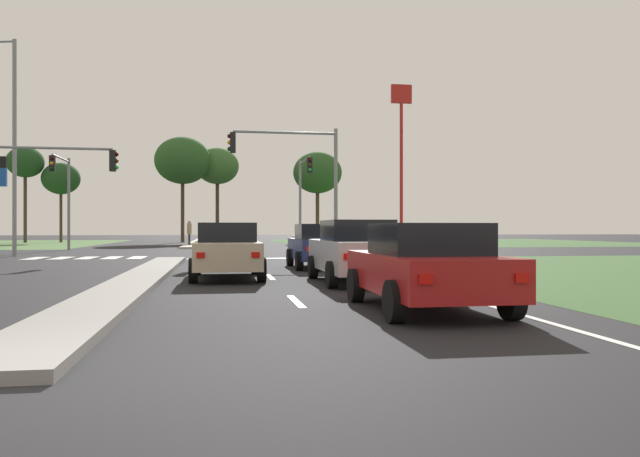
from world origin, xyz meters
name	(u,v)px	position (x,y,z in m)	size (l,w,h in m)	color
ground_plane	(182,253)	(0.00, 30.00, 0.00)	(200.00, 200.00, 0.00)	black
grass_verge_far_right	(451,242)	(25.50, 54.50, 0.00)	(35.00, 35.00, 0.01)	#385B2D
median_island_near	(140,279)	(0.00, 11.00, 0.07)	(1.20, 22.00, 0.14)	gray
median_island_far	(197,242)	(0.00, 55.00, 0.07)	(1.20, 36.00, 0.14)	#ADA89E
lane_dash_near	(296,301)	(3.50, 5.87, 0.01)	(0.14, 2.00, 0.01)	silver
lane_dash_second	(270,277)	(3.50, 11.87, 0.01)	(0.14, 2.00, 0.01)	silver
lane_dash_third	(257,265)	(3.50, 17.87, 0.01)	(0.14, 2.00, 0.01)	silver
lane_dash_fourth	(250,258)	(3.50, 23.87, 0.01)	(0.14, 2.00, 0.01)	silver
lane_dash_fifth	(244,253)	(3.50, 29.87, 0.01)	(0.14, 2.00, 0.01)	silver
edge_line_right	(383,275)	(6.85, 12.00, 0.01)	(0.14, 24.00, 0.01)	silver
stop_bar_near	(257,258)	(3.80, 23.00, 0.01)	(6.40, 0.50, 0.01)	silver
crosswalk_bar_near	(35,258)	(-6.40, 24.80, 0.01)	(0.70, 2.80, 0.01)	silver
crosswalk_bar_second	(61,258)	(-5.25, 24.80, 0.01)	(0.70, 2.80, 0.01)	silver
crosswalk_bar_third	(87,258)	(-4.10, 24.80, 0.01)	(0.70, 2.80, 0.01)	silver
crosswalk_bar_fourth	(112,258)	(-2.95, 24.80, 0.01)	(0.70, 2.80, 0.01)	silver
crosswalk_bar_fifth	(137,258)	(-1.80, 24.80, 0.01)	(0.70, 2.80, 0.01)	silver
car_white_near	(332,239)	(8.64, 30.18, 0.78)	(4.64, 2.05, 1.52)	silver
car_blue_second	(226,243)	(2.36, 20.55, 0.77)	(2.09, 4.20, 1.51)	navy
car_red_third	(426,266)	(5.52, 4.27, 0.76)	(2.05, 4.15, 1.48)	#A31919
car_beige_fourth	(227,250)	(2.28, 11.68, 0.79)	(1.96, 4.62, 1.55)	#BCAD8E
car_navy_fifth	(320,246)	(5.59, 15.75, 0.79)	(2.07, 4.21, 1.55)	#161E47
car_silver_sixth	(355,251)	(5.51, 9.72, 0.82)	(1.98, 4.60, 1.61)	#B7B7BC
traffic_signal_far_left	(63,186)	(-7.60, 35.09, 4.08)	(0.32, 4.38, 5.98)	gray
traffic_signal_near_left	(45,178)	(-5.62, 23.40, 3.66)	(5.25, 0.32, 5.24)	gray
traffic_signal_near_right	(298,168)	(5.78, 23.40, 4.27)	(5.25, 0.32, 6.19)	gray
traffic_signal_far_right	(303,187)	(7.60, 34.91, 4.18)	(0.32, 4.87, 6.09)	gray
street_lamp_second	(11,137)	(-8.17, 27.11, 5.98)	(2.37, 0.77, 10.83)	gray
pedestrian_at_median	(189,230)	(-0.18, 42.61, 1.29)	(0.34, 0.34, 1.89)	#232833
fastfood_pole_sign	(401,130)	(17.58, 45.68, 9.87)	(1.80, 0.40, 13.79)	red
treeline_second	(25,163)	(-16.85, 59.26, 7.88)	(3.56, 3.56, 9.48)	#423323
treeline_third	(61,179)	(-13.66, 59.93, 6.40)	(3.74, 3.74, 8.02)	#423323
treeline_fourth	(217,167)	(1.90, 59.40, 7.85)	(4.45, 4.45, 9.79)	#423323
treeline_fifth	(183,161)	(-1.55, 57.85, 8.22)	(5.57, 5.57, 10.61)	#423323
treeline_sixth	(317,173)	(12.23, 58.05, 7.21)	(5.09, 5.09, 9.40)	#423323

